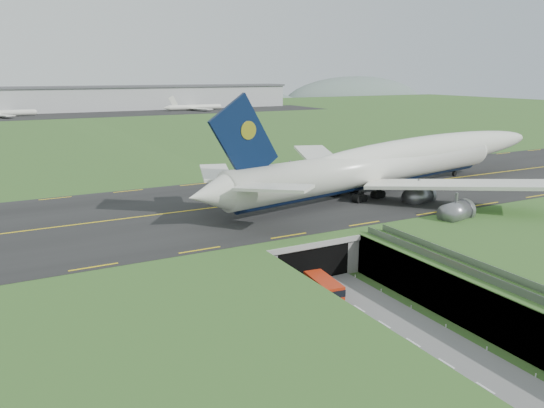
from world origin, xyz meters
TOP-DOWN VIEW (x-y plane):
  - ground at (0.00, 0.00)m, footprint 900.00×900.00m
  - airfield_deck at (0.00, 0.00)m, footprint 800.00×800.00m
  - trench_road at (0.00, -7.50)m, footprint 12.00×75.00m
  - taxiway at (0.00, 33.00)m, footprint 800.00×44.00m
  - tunnel_portal at (0.00, 16.71)m, footprint 17.00×22.30m
  - guideway at (11.00, -19.11)m, footprint 3.00×53.00m
  - jumbo_jet at (34.62, 30.48)m, footprint 101.67×63.31m
  - shuttle_tram at (-2.37, 1.83)m, footprint 3.45×7.43m
  - cargo_terminal at (-0.19, 299.41)m, footprint 320.00×67.00m
  - distant_hills at (64.38, 430.00)m, footprint 700.00×91.00m

SIDE VIEW (x-z plane):
  - distant_hills at x=64.38m, z-range -34.00..26.00m
  - ground at x=0.00m, z-range 0.00..0.00m
  - trench_road at x=0.00m, z-range 0.00..0.20m
  - shuttle_tram at x=-2.37m, z-range 0.15..3.09m
  - airfield_deck at x=0.00m, z-range 0.00..6.00m
  - tunnel_portal at x=0.00m, z-range 0.33..6.33m
  - guideway at x=11.00m, z-range 1.80..8.85m
  - taxiway at x=0.00m, z-range 6.00..6.18m
  - jumbo_jet at x=34.62m, z-range 1.09..22.43m
  - cargo_terminal at x=-0.19m, z-range 6.16..21.76m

